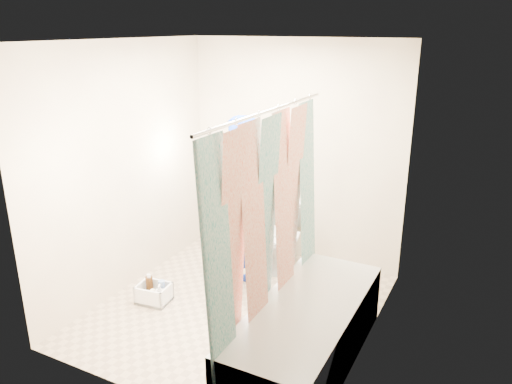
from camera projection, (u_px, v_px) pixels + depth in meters
The scene contains 14 objects.
floor at pixel (237, 309), 4.65m from camera, with size 2.60×2.60×0.00m, color tan.
ceiling at pixel (233, 40), 3.88m from camera, with size 2.40×2.60×0.02m, color silver.
wall_back at pixel (295, 153), 5.36m from camera, with size 2.40×0.02×2.40m, color beige.
wall_front at pixel (135, 242), 3.17m from camera, with size 2.40×0.02×2.40m, color beige.
wall_left at pixel (127, 169), 4.79m from camera, with size 0.02×2.60×2.40m, color beige.
wall_right at pixel (374, 209), 3.75m from camera, with size 0.02×2.60×2.40m, color beige.
bathtub at pixel (306, 332), 3.84m from camera, with size 0.70×1.75×0.50m.
curtain_rod at pixel (269, 111), 3.44m from camera, with size 0.02×0.02×1.90m, color silver.
shower_curtain at pixel (268, 234), 3.74m from camera, with size 0.06×1.75×1.80m, color white.
toilet at pixel (281, 236), 5.39m from camera, with size 0.39×0.68×0.70m, color silver.
tank_lid at pixel (279, 235), 5.27m from camera, with size 0.43×0.19×0.03m, color silver.
tank_internals at pixel (282, 200), 5.46m from camera, with size 0.17×0.07×0.23m.
plumber at pixel (239, 207), 4.73m from camera, with size 0.64×0.42×1.75m, color #100F97.
cleaning_caddy at pixel (155, 294), 4.74m from camera, with size 0.33×0.27×0.23m.
Camera 1 is at (2.01, -3.53, 2.52)m, focal length 35.00 mm.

